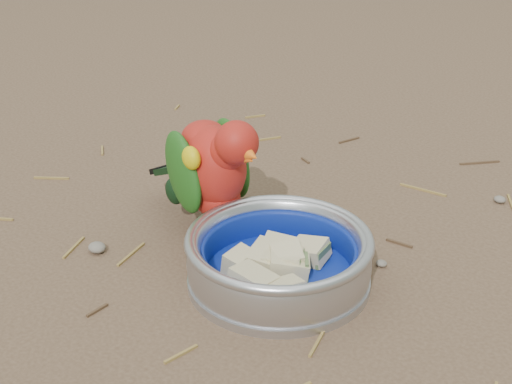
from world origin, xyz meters
The scene contains 6 objects.
ground centered at (0.00, 0.00, 0.00)m, with size 60.00×60.00×0.00m, color brown.
food_bowl centered at (0.10, -0.02, 0.01)m, with size 0.21×0.21×0.02m, color #B2B2BA.
bowl_wall centered at (0.10, -0.02, 0.04)m, with size 0.21×0.21×0.04m, color #B2B2BA, non-canonical shape.
fruit_wedges centered at (0.10, -0.02, 0.03)m, with size 0.12×0.12×0.03m, color #C9BA8B, non-canonical shape.
lory_parrot centered at (-0.03, 0.02, 0.08)m, with size 0.09×0.20×0.16m, color #A91D15, non-canonical shape.
ground_debris centered at (0.03, 0.07, 0.00)m, with size 0.90×0.80×0.01m, color olive, non-canonical shape.
Camera 1 is at (0.56, -0.61, 0.49)m, focal length 55.00 mm.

